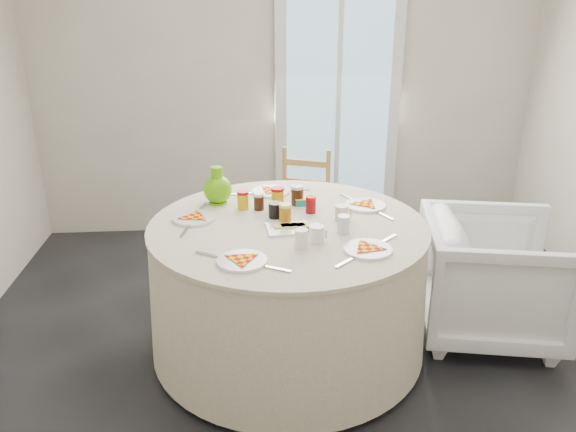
{
  "coord_description": "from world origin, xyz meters",
  "views": [
    {
      "loc": [
        -0.35,
        -2.5,
        1.88
      ],
      "look_at": [
        -0.13,
        0.22,
        0.8
      ],
      "focal_mm": 35.0,
      "sensor_mm": 36.0,
      "label": 1
    }
  ],
  "objects": [
    {
      "name": "floor",
      "position": [
        0.0,
        0.0,
        0.0
      ],
      "size": [
        4.0,
        4.0,
        0.0
      ],
      "primitive_type": "plane",
      "color": "black",
      "rests_on": "ground"
    },
    {
      "name": "wall_back",
      "position": [
        0.0,
        2.0,
        1.3
      ],
      "size": [
        4.0,
        0.02,
        2.6
      ],
      "primitive_type": "cube",
      "color": "#BCB5A3",
      "rests_on": "floor"
    },
    {
      "name": "glass_door",
      "position": [
        0.4,
        1.95,
        1.05
      ],
      "size": [
        1.0,
        0.08,
        2.1
      ],
      "primitive_type": "cube",
      "color": "silver",
      "rests_on": "floor"
    },
    {
      "name": "table",
      "position": [
        -0.13,
        0.22,
        0.38
      ],
      "size": [
        1.51,
        1.51,
        0.77
      ],
      "primitive_type": "cylinder",
      "color": "beige",
      "rests_on": "floor"
    },
    {
      "name": "wooden_chair",
      "position": [
        0.04,
        1.26,
        0.47
      ],
      "size": [
        0.49,
        0.48,
        0.86
      ],
      "primitive_type": null,
      "rotation": [
        0.0,
        0.0,
        -0.36
      ],
      "color": "tan",
      "rests_on": "floor"
    },
    {
      "name": "armchair",
      "position": [
        1.05,
        0.27,
        0.39
      ],
      "size": [
        0.85,
        0.89,
        0.79
      ],
      "primitive_type": "imported",
      "rotation": [
        0.0,
        0.0,
        1.38
      ],
      "color": "white",
      "rests_on": "floor"
    },
    {
      "name": "place_settings",
      "position": [
        -0.13,
        0.22,
        0.77
      ],
      "size": [
        1.34,
        1.34,
        0.02
      ],
      "primitive_type": null,
      "rotation": [
        0.0,
        0.0,
        -0.08
      ],
      "color": "white",
      "rests_on": "table"
    },
    {
      "name": "jar_cluster",
      "position": [
        -0.19,
        0.41,
        0.82
      ],
      "size": [
        0.44,
        0.24,
        0.12
      ],
      "primitive_type": null,
      "rotation": [
        0.0,
        0.0,
        -0.06
      ],
      "color": "#8E5C16",
      "rests_on": "table"
    },
    {
      "name": "butter_tub",
      "position": [
        -0.02,
        0.5,
        0.79
      ],
      "size": [
        0.11,
        0.08,
        0.04
      ],
      "primitive_type": "cube",
      "rotation": [
        0.0,
        0.0,
        0.01
      ],
      "color": "#0D9D8E",
      "rests_on": "table"
    },
    {
      "name": "green_pitcher",
      "position": [
        -0.51,
        0.56,
        0.87
      ],
      "size": [
        0.21,
        0.21,
        0.21
      ],
      "primitive_type": null,
      "rotation": [
        0.0,
        0.0,
        -0.34
      ],
      "color": "#5AAE08",
      "rests_on": "table"
    },
    {
      "name": "cheese_platter",
      "position": [
        -0.11,
        0.14,
        0.77
      ],
      "size": [
        0.28,
        0.19,
        0.03
      ],
      "primitive_type": null,
      "rotation": [
        0.0,
        0.0,
        0.08
      ],
      "color": "silver",
      "rests_on": "table"
    },
    {
      "name": "mugs_glasses",
      "position": [
        -0.01,
        0.19,
        0.81
      ],
      "size": [
        0.56,
        0.56,
        0.1
      ],
      "primitive_type": null,
      "rotation": [
        0.0,
        0.0,
        -0.02
      ],
      "color": "gray",
      "rests_on": "table"
    }
  ]
}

